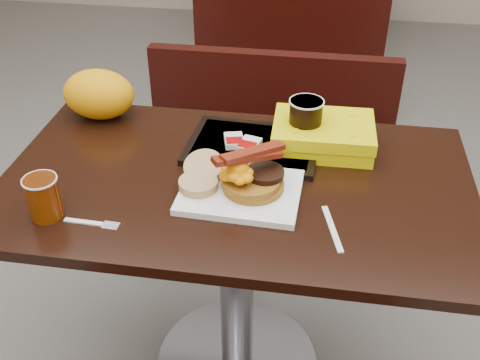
% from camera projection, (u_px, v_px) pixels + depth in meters
% --- Properties ---
extents(table_near, '(1.20, 0.70, 0.75)m').
position_uv_depth(table_near, '(237.00, 283.00, 1.66)').
color(table_near, black).
rests_on(table_near, floor).
extents(bench_near_n, '(1.00, 0.46, 0.72)m').
position_uv_depth(bench_near_n, '(265.00, 160.00, 2.23)').
color(bench_near_n, black).
rests_on(bench_near_n, floor).
extents(table_far, '(1.20, 0.70, 0.75)m').
position_uv_depth(table_far, '(299.00, 5.00, 3.76)').
color(table_far, black).
rests_on(table_far, floor).
extents(bench_far_s, '(1.00, 0.46, 0.72)m').
position_uv_depth(bench_far_s, '(290.00, 46.00, 3.20)').
color(bench_far_s, black).
rests_on(bench_far_s, floor).
extents(platter, '(0.30, 0.24, 0.02)m').
position_uv_depth(platter, '(241.00, 192.00, 1.38)').
color(platter, white).
rests_on(platter, table_near).
extents(pancake_stack, '(0.19, 0.19, 0.03)m').
position_uv_depth(pancake_stack, '(253.00, 183.00, 1.37)').
color(pancake_stack, '#9E5B1A').
rests_on(pancake_stack, platter).
extents(sausage_patty, '(0.12, 0.12, 0.01)m').
position_uv_depth(sausage_patty, '(265.00, 173.00, 1.36)').
color(sausage_patty, black).
rests_on(sausage_patty, pancake_stack).
extents(scrambled_eggs, '(0.12, 0.11, 0.05)m').
position_uv_depth(scrambled_eggs, '(238.00, 171.00, 1.34)').
color(scrambled_eggs, '#FF9B05').
rests_on(scrambled_eggs, pancake_stack).
extents(bacon_strips, '(0.19, 0.17, 0.01)m').
position_uv_depth(bacon_strips, '(248.00, 156.00, 1.33)').
color(bacon_strips, '#4C1205').
rests_on(bacon_strips, scrambled_eggs).
extents(muffin_bottom, '(0.10, 0.10, 0.02)m').
position_uv_depth(muffin_bottom, '(198.00, 184.00, 1.37)').
color(muffin_bottom, tan).
rests_on(muffin_bottom, platter).
extents(muffin_top, '(0.11, 0.11, 0.06)m').
position_uv_depth(muffin_top, '(204.00, 167.00, 1.41)').
color(muffin_top, tan).
rests_on(muffin_top, platter).
extents(coffee_cup_near, '(0.10, 0.10, 0.10)m').
position_uv_depth(coffee_cup_near, '(44.00, 198.00, 1.29)').
color(coffee_cup_near, '#943C05').
rests_on(coffee_cup_near, table_near).
extents(fork, '(0.13, 0.03, 0.00)m').
position_uv_depth(fork, '(84.00, 222.00, 1.29)').
color(fork, white).
rests_on(fork, table_near).
extents(knife, '(0.05, 0.16, 0.00)m').
position_uv_depth(knife, '(332.00, 229.00, 1.28)').
color(knife, white).
rests_on(knife, table_near).
extents(condiment_syrup, '(0.05, 0.04, 0.01)m').
position_uv_depth(condiment_syrup, '(205.00, 160.00, 1.50)').
color(condiment_syrup, red).
rests_on(condiment_syrup, table_near).
extents(condiment_ketchup, '(0.04, 0.04, 0.01)m').
position_uv_depth(condiment_ketchup, '(255.00, 171.00, 1.46)').
color(condiment_ketchup, '#8C0504').
rests_on(condiment_ketchup, table_near).
extents(tray, '(0.37, 0.27, 0.02)m').
position_uv_depth(tray, '(253.00, 146.00, 1.56)').
color(tray, black).
rests_on(tray, table_near).
extents(hashbrown_sleeve_left, '(0.07, 0.08, 0.02)m').
position_uv_depth(hashbrown_sleeve_left, '(234.00, 141.00, 1.55)').
color(hashbrown_sleeve_left, silver).
rests_on(hashbrown_sleeve_left, tray).
extents(hashbrown_sleeve_right, '(0.07, 0.08, 0.02)m').
position_uv_depth(hashbrown_sleeve_right, '(249.00, 145.00, 1.53)').
color(hashbrown_sleeve_right, silver).
rests_on(hashbrown_sleeve_right, tray).
extents(coffee_cup_far, '(0.11, 0.11, 0.12)m').
position_uv_depth(coffee_cup_far, '(305.00, 121.00, 1.53)').
color(coffee_cup_far, black).
rests_on(coffee_cup_far, tray).
extents(clamshell, '(0.28, 0.21, 0.07)m').
position_uv_depth(clamshell, '(323.00, 135.00, 1.55)').
color(clamshell, '#E1D003').
rests_on(clamshell, table_near).
extents(paper_bag, '(0.24, 0.19, 0.15)m').
position_uv_depth(paper_bag, '(99.00, 94.00, 1.67)').
color(paper_bag, orange).
rests_on(paper_bag, table_near).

